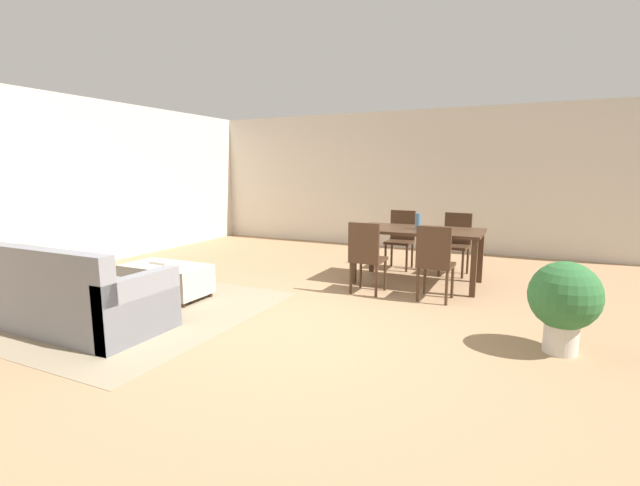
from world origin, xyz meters
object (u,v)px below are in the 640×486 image
(ottoman_table, at_px, (166,279))
(dining_chair_far_right, at_px, (456,240))
(dining_chair_near_left, at_px, (366,254))
(dining_chair_near_right, at_px, (435,259))
(dining_chair_far_left, at_px, (401,236))
(potted_plant, at_px, (564,299))
(dining_table, at_px, (418,235))
(book_on_ottoman, at_px, (163,262))
(couch, at_px, (61,297))
(vase_centerpiece, at_px, (418,221))

(ottoman_table, distance_m, dining_chair_far_right, 4.15)
(dining_chair_near_left, xyz_separation_m, dining_chair_far_right, (0.85, 1.62, 0.00))
(dining_chair_far_right, bearing_deg, dining_chair_near_right, -90.08)
(dining_chair_far_right, bearing_deg, dining_chair_far_left, 176.79)
(dining_chair_far_right, relative_size, potted_plant, 1.15)
(dining_chair_far_left, bearing_deg, dining_table, -61.13)
(dining_table, relative_size, book_on_ottoman, 6.55)
(dining_table, relative_size, dining_chair_near_right, 1.85)
(dining_chair_far_right, bearing_deg, potted_plant, -63.90)
(dining_chair_far_right, distance_m, potted_plant, 2.95)
(couch, bearing_deg, dining_chair_far_right, 51.07)
(ottoman_table, distance_m, potted_plant, 4.32)
(vase_centerpiece, distance_m, book_on_ottoman, 3.38)
(potted_plant, bearing_deg, book_on_ottoman, -178.23)
(dining_chair_near_right, relative_size, vase_centerpiece, 4.21)
(dining_table, relative_size, dining_chair_near_left, 1.85)
(dining_chair_near_left, distance_m, potted_plant, 2.38)
(ottoman_table, distance_m, book_on_ottoman, 0.22)
(dining_table, bearing_deg, dining_chair_far_right, 63.61)
(couch, bearing_deg, book_on_ottoman, 83.33)
(couch, relative_size, vase_centerpiece, 10.22)
(ottoman_table, distance_m, vase_centerpiece, 3.37)
(couch, relative_size, book_on_ottoman, 8.60)
(dining_table, bearing_deg, ottoman_table, -142.08)
(couch, relative_size, ottoman_table, 2.13)
(couch, distance_m, book_on_ottoman, 1.27)
(dining_chair_near_left, bearing_deg, couch, -134.98)
(ottoman_table, xyz_separation_m, dining_table, (2.62, 2.04, 0.44))
(dining_table, bearing_deg, book_on_ottoman, -143.83)
(potted_plant, bearing_deg, dining_table, 132.38)
(book_on_ottoman, bearing_deg, dining_table, 36.17)
(vase_centerpiece, bearing_deg, ottoman_table, -142.44)
(dining_chair_near_left, bearing_deg, dining_chair_far_left, 90.28)
(couch, relative_size, dining_chair_far_right, 2.43)
(book_on_ottoman, bearing_deg, vase_centerpiece, 35.80)
(dining_chair_far_right, height_order, book_on_ottoman, dining_chair_far_right)
(couch, xyz_separation_m, vase_centerpiece, (2.86, 3.21, 0.58))
(couch, relative_size, dining_chair_far_left, 2.43)
(ottoman_table, bearing_deg, dining_chair_far_left, 53.20)
(ottoman_table, bearing_deg, vase_centerpiece, 37.56)
(couch, height_order, dining_table, couch)
(dining_chair_near_left, height_order, book_on_ottoman, dining_chair_near_left)
(dining_chair_far_right, xyz_separation_m, potted_plant, (1.30, -2.65, -0.04))
(dining_chair_near_right, height_order, dining_chair_far_left, same)
(dining_chair_near_right, bearing_deg, dining_chair_near_left, -178.31)
(couch, distance_m, potted_plant, 4.77)
(dining_chair_far_left, distance_m, potted_plant, 3.45)
(dining_chair_near_right, bearing_deg, dining_chair_far_right, 89.92)
(ottoman_table, bearing_deg, dining_table, 37.92)
(dining_table, distance_m, vase_centerpiece, 0.20)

